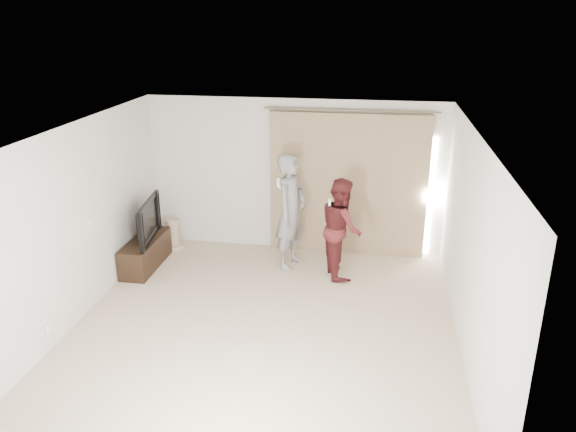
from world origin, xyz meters
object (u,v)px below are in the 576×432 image
object	(u,v)px
person_man	(291,211)
tv_console	(146,253)
tv	(142,220)
person_woman	(341,228)

from	to	relation	value
person_man	tv_console	bearing A→B (deg)	-169.73
person_man	tv	bearing A→B (deg)	-169.73
tv	person_man	bearing A→B (deg)	-87.51
person_woman	person_man	bearing A→B (deg)	166.27
tv_console	person_man	distance (m)	2.46
tv_console	person_woman	distance (m)	3.19
tv	person_man	size ratio (longest dim) A/B	0.61
tv	person_man	world-z (taller)	person_man
tv	person_woman	bearing A→B (deg)	-93.75
tv	person_woman	xyz separation A→B (m)	(3.13, 0.22, -0.01)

